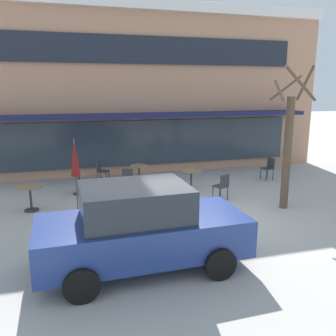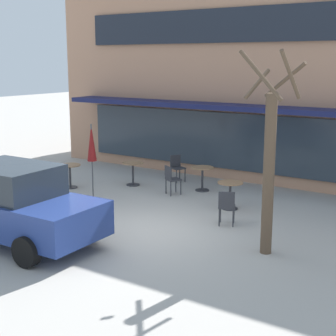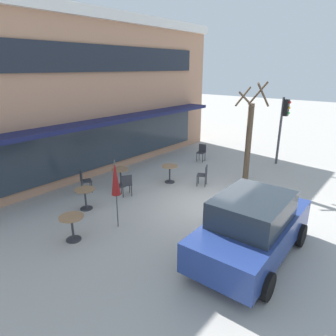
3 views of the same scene
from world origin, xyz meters
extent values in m
plane|color=#ADA8A0|center=(0.00, 0.00, 0.00)|extent=(80.00, 80.00, 0.00)
cube|color=tan|center=(0.00, 10.00, 3.57)|extent=(16.31, 8.00, 7.14)
cube|color=#191E4C|center=(0.00, 5.45, 2.55)|extent=(13.86, 1.10, 0.16)
cube|color=#1E232D|center=(0.00, 5.94, 5.14)|extent=(13.05, 0.10, 1.10)
cube|color=#2D3842|center=(0.00, 5.94, 1.35)|extent=(13.05, 0.10, 1.90)
cylinder|color=#333338|center=(-4.44, 2.15, 0.01)|extent=(0.44, 0.44, 0.03)
cylinder|color=#333338|center=(-4.44, 2.15, 0.38)|extent=(0.07, 0.07, 0.70)
cylinder|color=#99704C|center=(-4.44, 2.15, 0.74)|extent=(0.70, 0.70, 0.03)
cylinder|color=#333338|center=(-2.97, 3.54, 0.01)|extent=(0.44, 0.44, 0.03)
cylinder|color=#333338|center=(-2.97, 3.54, 0.38)|extent=(0.07, 0.07, 0.70)
cylinder|color=#99704C|center=(-2.97, 3.54, 0.74)|extent=(0.70, 0.70, 0.03)
cylinder|color=#333338|center=(0.93, 2.86, 0.01)|extent=(0.44, 0.44, 0.03)
cylinder|color=#333338|center=(0.93, 2.86, 0.38)|extent=(0.07, 0.07, 0.70)
cylinder|color=#99704C|center=(0.93, 2.86, 0.74)|extent=(0.70, 0.70, 0.03)
cylinder|color=#333338|center=(-0.72, 4.18, 0.01)|extent=(0.44, 0.44, 0.03)
cylinder|color=#333338|center=(-0.72, 4.18, 0.38)|extent=(0.07, 0.07, 0.70)
cylinder|color=#99704C|center=(-0.72, 4.18, 0.74)|extent=(0.70, 0.70, 0.03)
cylinder|color=#4C4C51|center=(-3.09, 1.73, 1.10)|extent=(0.04, 0.04, 2.20)
cone|color=maroon|center=(-3.09, 1.73, 1.65)|extent=(0.28, 0.28, 1.10)
cylinder|color=#333338|center=(-1.29, 3.54, 0.23)|extent=(0.04, 0.04, 0.45)
cylinder|color=#333338|center=(-1.00, 3.36, 0.23)|extent=(0.04, 0.04, 0.45)
cylinder|color=#333338|center=(-1.47, 3.24, 0.23)|extent=(0.04, 0.04, 0.45)
cylinder|color=#333338|center=(-1.17, 3.07, 0.23)|extent=(0.04, 0.04, 0.45)
cube|color=#333338|center=(-1.23, 3.30, 0.47)|extent=(0.55, 0.55, 0.04)
cube|color=#333338|center=(-1.32, 3.15, 0.69)|extent=(0.36, 0.24, 0.40)
cylinder|color=#333338|center=(1.27, 1.66, 0.23)|extent=(0.04, 0.04, 0.45)
cylinder|color=#333338|center=(1.58, 1.79, 0.23)|extent=(0.04, 0.04, 0.45)
cylinder|color=#333338|center=(1.41, 1.35, 0.23)|extent=(0.04, 0.04, 0.45)
cylinder|color=#333338|center=(1.72, 1.48, 0.23)|extent=(0.04, 0.04, 0.45)
cube|color=#333338|center=(1.49, 1.57, 0.47)|extent=(0.53, 0.53, 0.04)
cube|color=#333338|center=(1.57, 1.41, 0.69)|extent=(0.38, 0.20, 0.40)
cylinder|color=#333338|center=(-1.78, 4.87, 0.23)|extent=(0.04, 0.04, 0.45)
cylinder|color=#333338|center=(-1.93, 4.56, 0.23)|extent=(0.04, 0.04, 0.45)
cylinder|color=#333338|center=(-2.09, 5.01, 0.23)|extent=(0.04, 0.04, 0.45)
cylinder|color=#333338|center=(-2.24, 4.71, 0.23)|extent=(0.04, 0.04, 0.45)
cube|color=#333338|center=(-2.01, 4.79, 0.47)|extent=(0.53, 0.53, 0.04)
cube|color=#333338|center=(-2.17, 4.86, 0.69)|extent=(0.21, 0.38, 0.40)
cube|color=navy|center=(-1.89, -2.17, 0.70)|extent=(4.24, 1.90, 0.76)
cube|color=#232B33|center=(-2.04, -2.18, 1.42)|extent=(2.14, 1.65, 0.68)
cylinder|color=black|center=(-0.61, -1.24, 0.32)|extent=(0.65, 0.24, 0.64)
cylinder|color=black|center=(-0.57, -3.04, 0.32)|extent=(0.65, 0.24, 0.64)
cylinder|color=black|center=(-3.21, -1.30, 0.32)|extent=(0.65, 0.24, 0.64)
cylinder|color=brown|center=(3.08, 0.33, 1.70)|extent=(0.24, 0.24, 3.39)
cylinder|color=brown|center=(3.46, 0.27, 3.76)|extent=(0.19, 0.84, 0.98)
cylinder|color=brown|center=(3.17, 0.77, 3.64)|extent=(0.95, 0.26, 0.76)
cylinder|color=brown|center=(2.71, 0.41, 3.56)|extent=(0.25, 0.79, 0.61)
cylinder|color=brown|center=(3.02, -0.14, 3.75)|extent=(1.00, 0.20, 0.98)
camera|label=1|loc=(-3.24, -8.82, 3.63)|focal=38.00mm
camera|label=2|loc=(7.12, -9.47, 4.06)|focal=55.00mm
camera|label=3|loc=(-8.61, -4.79, 4.79)|focal=32.00mm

